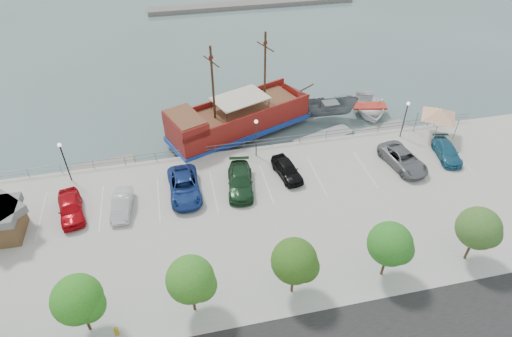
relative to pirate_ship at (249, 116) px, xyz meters
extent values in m
plane|color=#4B5C5A|center=(-0.53, -12.59, -1.95)|extent=(160.00, 160.00, 0.00)
cube|color=#A2A19D|center=(-0.53, -22.59, -0.94)|extent=(100.00, 4.00, 0.05)
cylinder|color=slate|center=(-0.53, -4.79, 0.00)|extent=(50.00, 0.06, 0.06)
cylinder|color=slate|center=(-0.53, -4.79, -0.40)|extent=(50.00, 0.06, 0.06)
cube|color=#665F59|center=(9.47, 42.41, -1.55)|extent=(40.00, 3.00, 0.80)
cube|color=maroon|center=(-1.24, -0.49, -0.09)|extent=(16.38, 10.32, 2.55)
cube|color=#14379A|center=(-1.24, -0.49, -0.92)|extent=(16.77, 10.70, 0.59)
cone|color=maroon|center=(6.78, 2.68, -0.09)|extent=(4.65, 5.53, 4.70)
cube|color=maroon|center=(-7.17, -2.83, 1.87)|extent=(4.54, 5.64, 1.37)
cube|color=brown|center=(-7.17, -2.83, 2.60)|extent=(4.21, 5.20, 0.12)
cube|color=brown|center=(-0.79, -0.31, 1.23)|extent=(13.43, 8.69, 0.15)
cube|color=maroon|center=(-2.11, 1.70, 1.53)|extent=(14.66, 5.95, 0.69)
cube|color=maroon|center=(-0.38, -2.68, 1.53)|extent=(14.66, 5.95, 0.69)
cylinder|color=#382111|center=(1.95, 0.77, 5.20)|extent=(0.31, 0.31, 8.04)
cylinder|color=#382111|center=(-3.98, -1.57, 5.20)|extent=(0.31, 0.31, 8.04)
cylinder|color=#382111|center=(1.95, 0.77, 7.65)|extent=(1.21, 2.78, 0.14)
cylinder|color=#382111|center=(-3.98, -1.57, 7.65)|extent=(1.21, 2.78, 0.14)
cube|color=beige|center=(-1.06, -0.42, 2.65)|extent=(6.66, 5.55, 0.12)
cylinder|color=#382111|center=(7.42, 2.93, 1.08)|extent=(2.33, 1.04, 0.58)
imported|color=slate|center=(9.80, 0.48, -0.71)|extent=(6.73, 3.43, 2.48)
imported|color=white|center=(14.86, 0.56, -1.23)|extent=(6.22, 7.79, 1.44)
cube|color=gray|center=(-15.95, -3.39, -1.78)|extent=(6.35, 2.58, 0.35)
cube|color=gray|center=(7.78, -3.39, -1.75)|extent=(7.33, 4.08, 0.40)
cube|color=gray|center=(14.71, -3.39, -1.77)|extent=(6.80, 3.11, 0.38)
cube|color=brown|center=(-23.04, -12.30, 0.20)|extent=(3.19, 3.19, 2.30)
cylinder|color=slate|center=(17.37, -5.50, 0.27)|extent=(0.09, 0.09, 2.45)
cylinder|color=slate|center=(20.21, -4.94, 0.27)|extent=(0.09, 0.09, 2.45)
cylinder|color=slate|center=(17.93, -8.34, 0.27)|extent=(0.09, 0.09, 2.45)
cylinder|color=slate|center=(20.77, -7.78, 0.27)|extent=(0.09, 0.09, 2.45)
pyramid|color=silver|center=(19.07, -6.64, 2.44)|extent=(5.49, 5.49, 1.00)
cylinder|color=gold|center=(-13.74, -23.39, -0.62)|extent=(0.26, 0.26, 0.66)
sphere|color=gold|center=(-13.74, -23.39, -0.27)|extent=(0.29, 0.29, 0.29)
cylinder|color=black|center=(-18.53, -6.09, 1.05)|extent=(0.12, 0.12, 4.00)
sphere|color=#FFF2CC|center=(-18.53, -6.09, 3.15)|extent=(0.36, 0.36, 0.36)
cylinder|color=black|center=(-0.53, -6.09, 1.05)|extent=(0.12, 0.12, 4.00)
sphere|color=#FFF2CC|center=(-0.53, -6.09, 3.15)|extent=(0.36, 0.36, 0.36)
cylinder|color=black|center=(15.47, -6.09, 1.05)|extent=(0.12, 0.12, 4.00)
sphere|color=#FFF2CC|center=(15.47, -6.09, 3.15)|extent=(0.36, 0.36, 0.36)
cylinder|color=#473321|center=(-15.53, -22.59, 0.15)|extent=(0.20, 0.20, 2.20)
sphere|color=#286D1A|center=(-15.53, -22.59, 2.45)|extent=(3.20, 3.20, 3.20)
sphere|color=#286D1A|center=(-14.93, -22.89, 2.05)|extent=(2.20, 2.20, 2.20)
cylinder|color=#473321|center=(-8.53, -22.59, 0.15)|extent=(0.20, 0.20, 2.20)
sphere|color=#306A1D|center=(-8.53, -22.59, 2.45)|extent=(3.20, 3.20, 3.20)
sphere|color=#306A1D|center=(-7.93, -22.89, 2.05)|extent=(2.20, 2.20, 2.20)
cylinder|color=#473321|center=(-1.53, -22.59, 0.15)|extent=(0.20, 0.20, 2.20)
sphere|color=#2B5416|center=(-1.53, -22.59, 2.45)|extent=(3.20, 3.20, 3.20)
sphere|color=#2B5416|center=(-0.93, -22.89, 2.05)|extent=(2.20, 2.20, 2.20)
cylinder|color=#473321|center=(5.47, -22.59, 0.15)|extent=(0.20, 0.20, 2.20)
sphere|color=#26661C|center=(5.47, -22.59, 2.45)|extent=(3.20, 3.20, 3.20)
sphere|color=#26661C|center=(6.07, -22.89, 2.05)|extent=(2.20, 2.20, 2.20)
cylinder|color=#473321|center=(12.47, -22.59, 0.15)|extent=(0.20, 0.20, 2.20)
sphere|color=#345822|center=(12.47, -22.59, 2.45)|extent=(3.20, 3.20, 3.20)
sphere|color=#345822|center=(13.07, -22.89, 2.05)|extent=(2.20, 2.20, 2.20)
imported|color=#B90710|center=(-17.90, -10.97, -0.13)|extent=(2.87, 5.11, 1.64)
imported|color=silver|center=(-13.64, -11.35, -0.25)|extent=(1.89, 4.40, 1.41)
imported|color=navy|center=(-8.12, -10.33, -0.13)|extent=(2.88, 6.00, 1.65)
imported|color=#183A1F|center=(-3.03, -10.64, -0.14)|extent=(3.07, 5.85, 1.62)
imported|color=black|center=(1.67, -9.83, -0.20)|extent=(2.56, 4.70, 1.51)
imported|color=slate|center=(13.22, -10.79, -0.16)|extent=(3.54, 6.04, 1.58)
imported|color=#205E7C|center=(18.24, -10.46, -0.27)|extent=(2.76, 4.98, 1.37)
camera|label=1|loc=(-8.04, -40.21, 25.32)|focal=30.00mm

